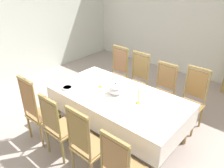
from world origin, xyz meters
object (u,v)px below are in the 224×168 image
chair_north_b (137,80)px  dining_table (118,99)px  chair_north_a (117,73)px  candlestick_west (100,80)px  chair_north_d (192,99)px  bowl_near_left (67,88)px  candlestick_east (138,96)px  bowl_near_right (116,78)px  soup_tureen (116,89)px  chair_south_b (59,126)px  spoon_primary (64,86)px  spoon_secondary (113,77)px  chair_south_d (121,167)px  chair_south_a (38,110)px  chair_south_c (86,143)px  chair_north_c (162,90)px

chair_north_b → dining_table: bearing=107.5°
chair_north_a → candlestick_west: 1.16m
chair_north_d → bowl_near_left: bearing=40.4°
candlestick_east → bowl_near_right: bearing=152.2°
soup_tureen → bowl_near_left: bearing=-150.5°
chair_south_b → spoon_primary: (-0.60, 0.60, 0.22)m
dining_table → spoon_secondary: spoon_secondary is taller
dining_table → chair_south_b: chair_south_b is taller
chair_south_b → chair_north_a: bearing=105.2°
chair_south_d → candlestick_east: 1.16m
chair_south_a → chair_south_b: (0.54, 0.01, -0.04)m
chair_south_d → candlestick_east: size_ratio=3.31×
chair_north_d → soup_tureen: 1.40m
chair_north_d → spoon_secondary: (-1.40, -0.55, 0.20)m
dining_table → bowl_near_left: size_ratio=12.71×
chair_south_c → chair_south_d: (0.59, 0.00, -0.02)m
chair_south_c → chair_north_c: bearing=90.0°
chair_north_b → chair_north_c: size_ratio=1.07×
chair_south_b → chair_south_d: (1.20, 0.00, -0.00)m
chair_north_a → candlestick_west: (0.45, -1.01, 0.34)m
chair_north_c → bowl_near_right: chair_north_c is taller
chair_north_c → bowl_near_left: (-1.09, -1.43, 0.24)m
chair_south_a → spoon_secondary: 1.52m
dining_table → chair_north_c: chair_north_c is taller
chair_north_a → chair_north_b: 0.54m
chair_north_b → candlestick_west: 1.07m
candlestick_west → chair_north_a: bearing=114.3°
candlestick_west → spoon_secondary: bearing=103.0°
chair_north_a → chair_south_b: 2.08m
chair_south_d → spoon_secondary: size_ratio=6.22×
chair_north_b → chair_south_b: bearing=90.0°
bowl_near_left → spoon_secondary: size_ratio=1.04×
dining_table → bowl_near_right: (-0.41, 0.43, 0.10)m
chair_north_a → chair_south_d: 2.66m
spoon_primary → spoon_secondary: same height
chair_north_b → chair_north_d: size_ratio=1.00×
chair_north_a → candlestick_west: chair_north_a is taller
chair_south_c → chair_north_c: chair_south_c is taller
bowl_near_right → spoon_secondary: 0.11m
soup_tureen → candlestick_west: 0.36m
chair_north_a → chair_south_c: (1.15, -2.01, -0.00)m
dining_table → candlestick_west: candlestick_west is taller
chair_south_d → dining_table: bearing=131.3°
chair_south_a → chair_south_d: bearing=0.2°
chair_north_a → candlestick_east: (1.27, -1.01, 0.32)m
chair_north_a → chair_north_d: size_ratio=1.01×
chair_south_d → candlestick_east: (-0.47, 1.00, 0.35)m
chair_south_a → candlestick_west: size_ratio=3.32×
chair_south_a → spoon_secondary: chair_south_a is taller
dining_table → bowl_near_right: 0.61m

